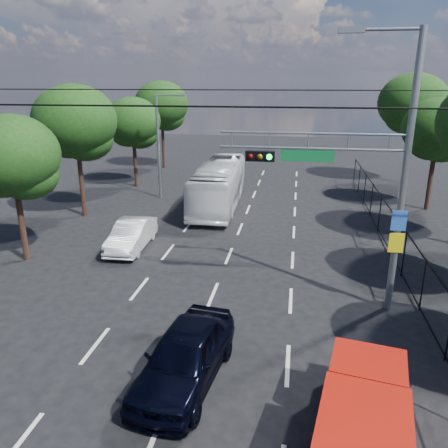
% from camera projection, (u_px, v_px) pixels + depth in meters
% --- Properties ---
extents(lane_markings, '(6.12, 38.00, 0.01)m').
position_uv_depth(lane_markings, '(235.00, 241.00, 22.61)').
color(lane_markings, beige).
rests_on(lane_markings, ground).
extents(signal_mast, '(6.43, 0.39, 9.50)m').
position_uv_depth(signal_mast, '(367.00, 165.00, 14.52)').
color(signal_mast, slate).
rests_on(signal_mast, ground).
extents(streetlight_left, '(2.09, 0.22, 7.08)m').
position_uv_depth(streetlight_left, '(161.00, 142.00, 29.87)').
color(streetlight_left, slate).
rests_on(streetlight_left, ground).
extents(utility_wires, '(22.00, 5.04, 0.74)m').
position_uv_depth(utility_wires, '(216.00, 101.00, 15.52)').
color(utility_wires, black).
rests_on(utility_wires, ground).
extents(fence_right, '(0.06, 34.03, 2.00)m').
position_uv_depth(fence_right, '(398.00, 244.00, 19.38)').
color(fence_right, black).
rests_on(fence_right, ground).
extents(tree_right_d, '(4.32, 4.32, 7.02)m').
position_uv_depth(tree_right_d, '(438.00, 133.00, 26.82)').
color(tree_right_d, black).
rests_on(tree_right_d, ground).
extents(tree_right_e, '(5.28, 5.28, 8.58)m').
position_uv_depth(tree_right_e, '(412.00, 108.00, 33.95)').
color(tree_right_e, black).
rests_on(tree_right_e, ground).
extents(tree_left_b, '(4.08, 4.08, 6.63)m').
position_uv_depth(tree_left_b, '(13.00, 162.00, 18.90)').
color(tree_left_b, black).
rests_on(tree_left_b, ground).
extents(tree_left_c, '(4.80, 4.80, 7.80)m').
position_uv_depth(tree_left_c, '(76.00, 127.00, 25.30)').
color(tree_left_c, black).
rests_on(tree_left_c, ground).
extents(tree_left_d, '(4.20, 4.20, 6.83)m').
position_uv_depth(tree_left_d, '(133.00, 125.00, 32.95)').
color(tree_left_d, black).
rests_on(tree_left_d, ground).
extents(tree_left_e, '(4.92, 4.92, 7.99)m').
position_uv_depth(tree_left_e, '(162.00, 108.00, 40.22)').
color(tree_left_e, black).
rests_on(tree_left_e, ground).
extents(red_pickup, '(2.59, 5.11, 1.82)m').
position_uv_depth(red_pickup, '(364.00, 420.00, 9.39)').
color(red_pickup, black).
rests_on(red_pickup, ground).
extents(navy_hatchback, '(2.42, 4.81, 1.57)m').
position_uv_depth(navy_hatchback, '(185.00, 356.00, 11.88)').
color(navy_hatchback, black).
rests_on(navy_hatchback, ground).
extents(white_bus, '(2.80, 10.55, 2.92)m').
position_uv_depth(white_bus, '(219.00, 184.00, 28.65)').
color(white_bus, silver).
rests_on(white_bus, ground).
extents(white_van, '(1.64, 4.28, 1.39)m').
position_uv_depth(white_van, '(132.00, 235.00, 21.50)').
color(white_van, silver).
rests_on(white_van, ground).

